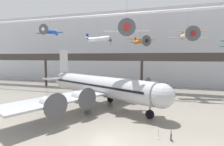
{
  "coord_description": "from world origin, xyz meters",
  "views": [
    {
      "loc": [
        5.54,
        -16.91,
        9.1
      ],
      "look_at": [
        -1.89,
        8.28,
        6.65
      ],
      "focal_mm": 28.0,
      "sensor_mm": 36.0,
      "label": 1
    }
  ],
  "objects_px": {
    "airliner_silver_main": "(98,86)",
    "suspended_plane_cream_biplane": "(187,36)",
    "stanchion_barrier": "(158,136)",
    "suspended_plane_orange_highwing": "(141,41)",
    "suspended_plane_blue_trainer": "(50,32)",
    "suspended_plane_silver_racer": "(127,29)",
    "suspended_plane_white_twin": "(99,39)",
    "info_sign_pedestal": "(171,136)"
  },
  "relations": [
    {
      "from": "suspended_plane_white_twin",
      "to": "info_sign_pedestal",
      "type": "distance_m",
      "value": 31.35
    },
    {
      "from": "suspended_plane_orange_highwing",
      "to": "suspended_plane_silver_racer",
      "type": "distance_m",
      "value": 18.11
    },
    {
      "from": "airliner_silver_main",
      "to": "suspended_plane_cream_biplane",
      "type": "bearing_deg",
      "value": 63.13
    },
    {
      "from": "suspended_plane_blue_trainer",
      "to": "info_sign_pedestal",
      "type": "bearing_deg",
      "value": 56.69
    },
    {
      "from": "stanchion_barrier",
      "to": "suspended_plane_blue_trainer",
      "type": "bearing_deg",
      "value": 147.46
    },
    {
      "from": "suspended_plane_cream_biplane",
      "to": "suspended_plane_white_twin",
      "type": "relative_size",
      "value": 1.13
    },
    {
      "from": "airliner_silver_main",
      "to": "suspended_plane_cream_biplane",
      "type": "relative_size",
      "value": 3.62
    },
    {
      "from": "airliner_silver_main",
      "to": "suspended_plane_silver_racer",
      "type": "height_order",
      "value": "suspended_plane_silver_racer"
    },
    {
      "from": "airliner_silver_main",
      "to": "suspended_plane_silver_racer",
      "type": "relative_size",
      "value": 4.33
    },
    {
      "from": "suspended_plane_orange_highwing",
      "to": "suspended_plane_blue_trainer",
      "type": "relative_size",
      "value": 1.07
    },
    {
      "from": "suspended_plane_cream_biplane",
      "to": "info_sign_pedestal",
      "type": "bearing_deg",
      "value": -21.91
    },
    {
      "from": "suspended_plane_silver_racer",
      "to": "info_sign_pedestal",
      "type": "xyz_separation_m",
      "value": [
        6.93,
        -9.27,
        -13.12
      ]
    },
    {
      "from": "suspended_plane_blue_trainer",
      "to": "suspended_plane_cream_biplane",
      "type": "bearing_deg",
      "value": 102.17
    },
    {
      "from": "suspended_plane_cream_biplane",
      "to": "info_sign_pedestal",
      "type": "height_order",
      "value": "suspended_plane_cream_biplane"
    },
    {
      "from": "suspended_plane_blue_trainer",
      "to": "suspended_plane_silver_racer",
      "type": "bearing_deg",
      "value": 68.75
    },
    {
      "from": "suspended_plane_orange_highwing",
      "to": "suspended_plane_cream_biplane",
      "type": "bearing_deg",
      "value": 34.25
    },
    {
      "from": "airliner_silver_main",
      "to": "suspended_plane_white_twin",
      "type": "bearing_deg",
      "value": 135.27
    },
    {
      "from": "suspended_plane_orange_highwing",
      "to": "suspended_plane_silver_racer",
      "type": "xyz_separation_m",
      "value": [
        0.02,
        -18.1,
        0.41
      ]
    },
    {
      "from": "suspended_plane_cream_biplane",
      "to": "info_sign_pedestal",
      "type": "distance_m",
      "value": 27.57
    },
    {
      "from": "suspended_plane_silver_racer",
      "to": "suspended_plane_white_twin",
      "type": "xyz_separation_m",
      "value": [
        -10.05,
        13.61,
        -0.03
      ]
    },
    {
      "from": "suspended_plane_orange_highwing",
      "to": "info_sign_pedestal",
      "type": "distance_m",
      "value": 30.97
    },
    {
      "from": "suspended_plane_silver_racer",
      "to": "suspended_plane_blue_trainer",
      "type": "bearing_deg",
      "value": -120.85
    },
    {
      "from": "suspended_plane_cream_biplane",
      "to": "stanchion_barrier",
      "type": "distance_m",
      "value": 27.81
    },
    {
      "from": "airliner_silver_main",
      "to": "suspended_plane_blue_trainer",
      "type": "bearing_deg",
      "value": -175.12
    },
    {
      "from": "stanchion_barrier",
      "to": "airliner_silver_main",
      "type": "bearing_deg",
      "value": 136.25
    },
    {
      "from": "suspended_plane_orange_highwing",
      "to": "suspended_plane_blue_trainer",
      "type": "distance_m",
      "value": 22.59
    },
    {
      "from": "airliner_silver_main",
      "to": "stanchion_barrier",
      "type": "relative_size",
      "value": 30.24
    },
    {
      "from": "suspended_plane_white_twin",
      "to": "info_sign_pedestal",
      "type": "height_order",
      "value": "suspended_plane_white_twin"
    },
    {
      "from": "suspended_plane_cream_biplane",
      "to": "suspended_plane_silver_racer",
      "type": "relative_size",
      "value": 1.2
    },
    {
      "from": "suspended_plane_orange_highwing",
      "to": "info_sign_pedestal",
      "type": "bearing_deg",
      "value": -23.28
    },
    {
      "from": "suspended_plane_white_twin",
      "to": "suspended_plane_orange_highwing",
      "type": "bearing_deg",
      "value": 5.67
    },
    {
      "from": "suspended_plane_cream_biplane",
      "to": "suspended_plane_blue_trainer",
      "type": "bearing_deg",
      "value": -88.22
    },
    {
      "from": "airliner_silver_main",
      "to": "suspended_plane_silver_racer",
      "type": "bearing_deg",
      "value": 9.48
    },
    {
      "from": "suspended_plane_orange_highwing",
      "to": "suspended_plane_blue_trainer",
      "type": "bearing_deg",
      "value": -97.47
    },
    {
      "from": "suspended_plane_orange_highwing",
      "to": "suspended_plane_white_twin",
      "type": "height_order",
      "value": "same"
    },
    {
      "from": "airliner_silver_main",
      "to": "info_sign_pedestal",
      "type": "bearing_deg",
      "value": -15.28
    },
    {
      "from": "suspended_plane_cream_biplane",
      "to": "suspended_plane_silver_racer",
      "type": "height_order",
      "value": "same"
    },
    {
      "from": "suspended_plane_white_twin",
      "to": "suspended_plane_blue_trainer",
      "type": "height_order",
      "value": "same"
    },
    {
      "from": "suspended_plane_white_twin",
      "to": "suspended_plane_cream_biplane",
      "type": "bearing_deg",
      "value": -16.03
    },
    {
      "from": "suspended_plane_silver_racer",
      "to": "suspended_plane_white_twin",
      "type": "distance_m",
      "value": 16.92
    },
    {
      "from": "suspended_plane_orange_highwing",
      "to": "suspended_plane_blue_trainer",
      "type": "height_order",
      "value": "same"
    },
    {
      "from": "suspended_plane_cream_biplane",
      "to": "suspended_plane_white_twin",
      "type": "distance_m",
      "value": 20.99
    }
  ]
}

